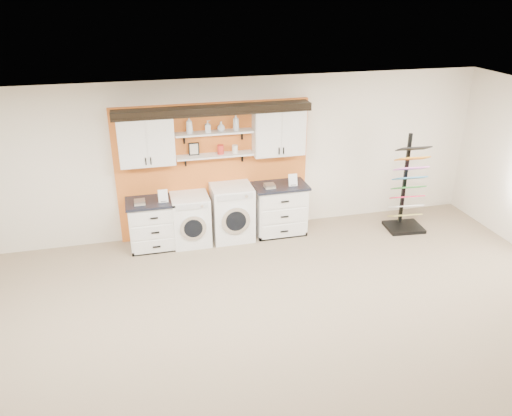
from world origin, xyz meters
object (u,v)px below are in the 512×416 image
object	(u,v)px
base_cabinet_right	(280,209)
dryer	(232,212)
washer	(191,219)
base_cabinet_left	(154,224)
sample_rack	(406,201)

from	to	relation	value
base_cabinet_right	dryer	distance (m)	0.89
base_cabinet_right	washer	distance (m)	1.63
base_cabinet_left	sample_rack	distance (m)	4.59
base_cabinet_left	base_cabinet_right	size ratio (longest dim) A/B	0.92
base_cabinet_left	sample_rack	world-z (taller)	sample_rack
base_cabinet_left	base_cabinet_right	bearing A→B (deg)	-0.00
base_cabinet_right	washer	xyz separation A→B (m)	(-1.63, -0.00, -0.02)
base_cabinet_left	washer	world-z (taller)	washer
base_cabinet_right	dryer	xyz separation A→B (m)	(-0.89, -0.00, 0.03)
base_cabinet_left	dryer	bearing A→B (deg)	-0.14
base_cabinet_right	sample_rack	size ratio (longest dim) A/B	0.54
dryer	base_cabinet_right	bearing A→B (deg)	0.22
base_cabinet_left	dryer	world-z (taller)	dryer
dryer	sample_rack	distance (m)	3.23
base_cabinet_right	washer	size ratio (longest dim) A/B	1.08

